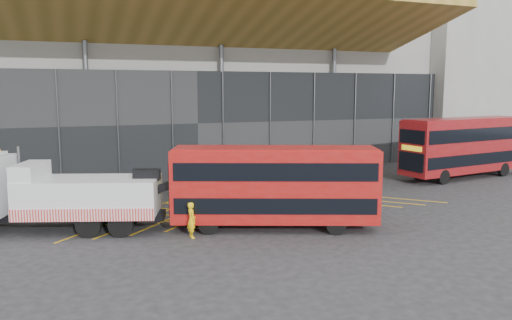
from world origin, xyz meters
name	(u,v)px	position (x,y,z in m)	size (l,w,h in m)	color
ground_plane	(216,209)	(0.00, 0.00, 0.00)	(120.00, 120.00, 0.00)	#262629
road_markings	(256,205)	(2.40, 0.00, 0.01)	(21.56, 7.16, 0.01)	gold
construction_building	(176,62)	(1.92, 18.40, 8.98)	(55.00, 23.97, 18.00)	gray
east_building	(462,57)	(32.00, 16.00, 10.00)	(15.00, 12.00, 20.00)	gray
recovery_truck	(49,194)	(-8.49, -1.42, 1.80)	(11.03, 5.64, 3.90)	black
bus_towed	(274,184)	(1.47, -4.86, 2.18)	(9.75, 5.64, 3.92)	#9E0F0C
bus_second	(464,145)	(20.26, 2.80, 2.49)	(11.29, 4.11, 4.49)	maroon
worker	(192,220)	(-2.56, -4.84, 0.81)	(0.59, 0.39, 1.62)	yellow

